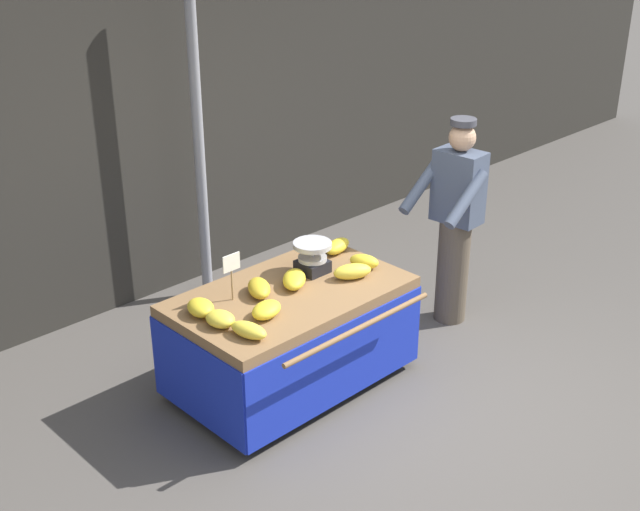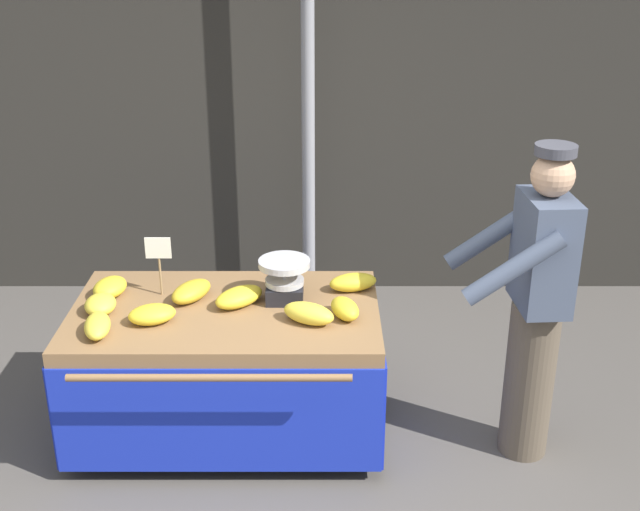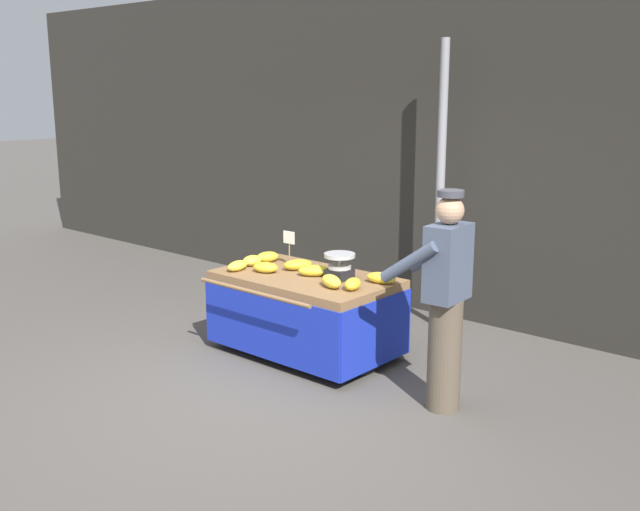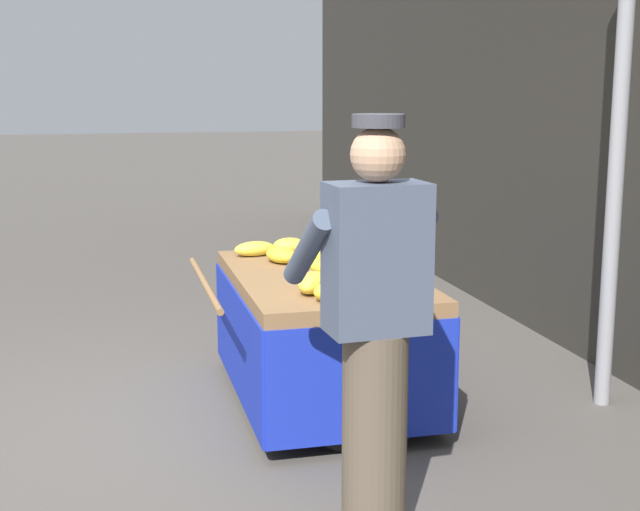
{
  "view_description": "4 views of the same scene",
  "coord_description": "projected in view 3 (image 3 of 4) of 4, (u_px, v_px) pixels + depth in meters",
  "views": [
    {
      "loc": [
        -3.84,
        -2.91,
        3.42
      ],
      "look_at": [
        -0.13,
        0.91,
        0.95
      ],
      "focal_mm": 46.82,
      "sensor_mm": 36.0,
      "label": 1
    },
    {
      "loc": [
        0.1,
        -2.95,
        2.71
      ],
      "look_at": [
        0.12,
        1.02,
        1.03
      ],
      "focal_mm": 45.47,
      "sensor_mm": 36.0,
      "label": 2
    },
    {
      "loc": [
        4.04,
        -3.97,
        2.45
      ],
      "look_at": [
        -0.17,
        0.85,
        1.0
      ],
      "focal_mm": 41.75,
      "sensor_mm": 36.0,
      "label": 3
    },
    {
      "loc": [
        4.38,
        -0.28,
        1.82
      ],
      "look_at": [
        -0.06,
        0.83,
        0.94
      ],
      "focal_mm": 49.76,
      "sensor_mm": 36.0,
      "label": 4
    }
  ],
  "objects": [
    {
      "name": "ground_plane",
      "position": [
        267.0,
        395.0,
        6.05
      ],
      "size": [
        60.0,
        60.0,
        0.0
      ],
      "primitive_type": "plane",
      "color": "#514C47"
    },
    {
      "name": "back_wall",
      "position": [
        463.0,
        148.0,
        7.81
      ],
      "size": [
        16.0,
        0.24,
        3.65
      ],
      "primitive_type": "cube",
      "color": "#2D2B26",
      "rests_on": "ground"
    },
    {
      "name": "street_pole",
      "position": [
        440.0,
        187.0,
        7.54
      ],
      "size": [
        0.09,
        0.09,
        2.92
      ],
      "primitive_type": "cylinder",
      "color": "gray",
      "rests_on": "ground"
    },
    {
      "name": "banana_cart",
      "position": [
        305.0,
        298.0,
        6.86
      ],
      "size": [
        1.67,
        1.19,
        0.76
      ],
      "color": "olive",
      "rests_on": "ground"
    },
    {
      "name": "weighing_scale",
      "position": [
        340.0,
        266.0,
        6.67
      ],
      "size": [
        0.28,
        0.28,
        0.23
      ],
      "color": "black",
      "rests_on": "banana_cart"
    },
    {
      "name": "price_sign",
      "position": [
        289.0,
        241.0,
        7.12
      ],
      "size": [
        0.14,
        0.01,
        0.34
      ],
      "color": "#997A51",
      "rests_on": "banana_cart"
    },
    {
      "name": "banana_bunch_0",
      "position": [
        238.0,
        266.0,
        6.99
      ],
      "size": [
        0.18,
        0.28,
        0.09
      ],
      "primitive_type": "ellipsoid",
      "rotation": [
        0.0,
        0.0,
        0.19
      ],
      "color": "yellow",
      "rests_on": "banana_cart"
    },
    {
      "name": "banana_bunch_1",
      "position": [
        381.0,
        278.0,
        6.53
      ],
      "size": [
        0.29,
        0.2,
        0.1
      ],
      "primitive_type": "ellipsoid",
      "rotation": [
        0.0,
        0.0,
        1.83
      ],
      "color": "yellow",
      "rests_on": "banana_cart"
    },
    {
      "name": "banana_bunch_2",
      "position": [
        331.0,
        281.0,
        6.39
      ],
      "size": [
        0.31,
        0.25,
        0.11
      ],
      "primitive_type": "ellipsoid",
      "rotation": [
        0.0,
        0.0,
        1.1
      ],
      "color": "yellow",
      "rests_on": "banana_cart"
    },
    {
      "name": "banana_bunch_3",
      "position": [
        268.0,
        257.0,
        7.34
      ],
      "size": [
        0.22,
        0.27,
        0.1
      ],
      "primitive_type": "ellipsoid",
      "rotation": [
        0.0,
        0.0,
        2.89
      ],
      "color": "yellow",
      "rests_on": "banana_cart"
    },
    {
      "name": "banana_bunch_4",
      "position": [
        353.0,
        284.0,
        6.32
      ],
      "size": [
        0.2,
        0.25,
        0.1
      ],
      "primitive_type": "ellipsoid",
      "rotation": [
        0.0,
        0.0,
        0.38
      ],
      "color": "yellow",
      "rests_on": "banana_cart"
    },
    {
      "name": "banana_bunch_5",
      "position": [
        314.0,
        271.0,
        6.79
      ],
      "size": [
        0.32,
        0.32,
        0.1
      ],
      "primitive_type": "ellipsoid",
      "rotation": [
        0.0,
        0.0,
        2.32
      ],
      "color": "yellow",
      "rests_on": "banana_cart"
    },
    {
      "name": "banana_bunch_6",
      "position": [
        266.0,
        267.0,
        6.91
      ],
      "size": [
        0.28,
        0.23,
        0.1
      ],
      "primitive_type": "ellipsoid",
      "rotation": [
        0.0,
        0.0,
        1.89
      ],
      "color": "yellow",
      "rests_on": "banana_cart"
    },
    {
      "name": "banana_bunch_7",
      "position": [
        298.0,
        265.0,
        7.01
      ],
      "size": [
        0.27,
        0.32,
        0.1
      ],
      "primitive_type": "ellipsoid",
      "rotation": [
        0.0,
        0.0,
        2.6
      ],
      "color": "gold",
      "rests_on": "banana_cart"
    },
    {
      "name": "banana_bunch_8",
      "position": [
        252.0,
        260.0,
        7.18
      ],
      "size": [
        0.19,
        0.23,
        0.1
      ],
      "primitive_type": "ellipsoid",
      "rotation": [
        0.0,
        0.0,
        0.11
      ],
      "color": "yellow",
      "rests_on": "banana_cart"
    },
    {
      "name": "vendor_person",
      "position": [
        445.0,
        300.0,
        5.63
      ],
      "size": [
        0.6,
        0.54,
        1.71
      ],
      "color": "brown",
      "rests_on": "ground"
    }
  ]
}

